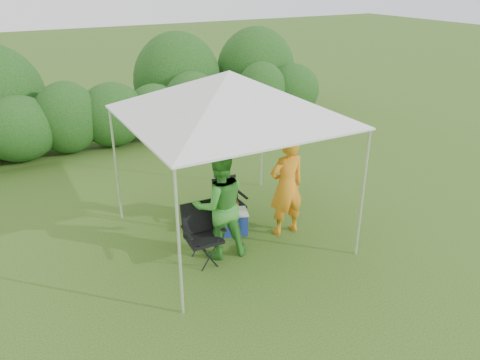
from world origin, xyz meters
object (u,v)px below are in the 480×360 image
chair_left (201,230)px  cooler (233,222)px  man (287,186)px  woman (220,205)px  canopy (230,95)px  chair_right (228,198)px

chair_left → cooler: bearing=34.2°
man → woman: 1.30m
canopy → man: (0.87, -0.36, -1.58)m
chair_left → man: size_ratio=0.53×
canopy → chair_left: bearing=-149.0°
chair_right → cooler: chair_right is taller
chair_right → chair_left: size_ratio=0.89×
cooler → chair_right: bearing=92.9°
woman → cooler: (0.49, 0.49, -0.67)m
canopy → cooler: canopy is taller
cooler → woman: bearing=-116.2°
cooler → man: bearing=-8.1°
woman → cooler: woman is taller
man → chair_left: bearing=4.2°
canopy → chair_left: (-0.74, -0.45, -1.93)m
canopy → cooler: bearing=33.2°
chair_right → cooler: (-0.11, -0.39, -0.26)m
canopy → cooler: 2.25m
man → canopy: bearing=-21.3°
man → chair_right: bearing=-47.5°
woman → chair_right: bearing=-114.6°
chair_right → chair_left: (-0.92, -0.88, 0.06)m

